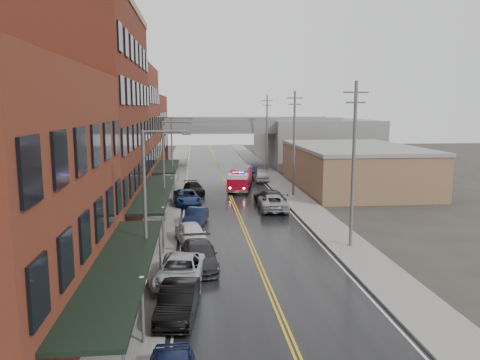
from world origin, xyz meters
TOP-DOWN VIEW (x-y plane):
  - road at (0.00, 30.00)m, footprint 11.00×160.00m
  - sidewalk_left at (-7.30, 30.00)m, footprint 3.00×160.00m
  - sidewalk_right at (7.30, 30.00)m, footprint 3.00×160.00m
  - curb_left at (-5.65, 30.00)m, footprint 0.30×160.00m
  - curb_right at (5.65, 30.00)m, footprint 0.30×160.00m
  - brick_building_b at (-13.30, 23.00)m, footprint 9.00×20.00m
  - brick_building_c at (-13.30, 40.50)m, footprint 9.00×15.00m
  - brick_building_far at (-13.30, 58.00)m, footprint 9.00×20.00m
  - tan_building at (16.00, 40.00)m, footprint 14.00×22.00m
  - right_far_block at (18.00, 70.00)m, footprint 18.00×30.00m
  - awning_0 at (-7.49, 4.00)m, footprint 2.60×16.00m
  - awning_1 at (-7.49, 23.00)m, footprint 2.60×18.00m
  - awning_2 at (-7.49, 40.50)m, footprint 2.60×13.00m
  - globe_lamp_0 at (-6.40, 2.00)m, footprint 0.44×0.44m
  - globe_lamp_1 at (-6.40, 16.00)m, footprint 0.44×0.44m
  - globe_lamp_2 at (-6.40, 30.00)m, footprint 0.44×0.44m
  - street_lamp_0 at (-6.55, 8.00)m, footprint 2.64×0.22m
  - street_lamp_1 at (-6.55, 24.00)m, footprint 2.64×0.22m
  - street_lamp_2 at (-6.55, 40.00)m, footprint 2.64×0.22m
  - utility_pole_0 at (7.20, 15.00)m, footprint 1.80×0.24m
  - utility_pole_1 at (7.20, 35.00)m, footprint 1.80×0.24m
  - utility_pole_2 at (7.20, 55.00)m, footprint 1.80×0.24m
  - overpass at (0.00, 62.00)m, footprint 40.00×10.00m
  - fire_truck at (1.49, 39.64)m, footprint 4.16×7.91m
  - parked_car_left_1 at (-5.00, 4.65)m, footprint 2.23×5.05m
  - parked_car_left_2 at (-5.00, 8.95)m, footprint 3.35×6.06m
  - parked_car_left_3 at (-3.90, 11.69)m, footprint 2.52×5.63m
  - parked_car_left_4 at (-4.40, 16.80)m, footprint 2.91×5.16m
  - parked_car_left_5 at (-4.06, 22.80)m, footprint 2.44×4.65m
  - parked_car_left_6 at (-5.00, 31.44)m, footprint 3.39×5.97m
  - parked_car_left_7 at (-4.20, 37.61)m, footprint 2.81×5.04m
  - parked_car_right_0 at (3.60, 27.92)m, footprint 3.05×6.05m
  - parked_car_right_1 at (3.74, 30.36)m, footprint 3.17×6.02m
  - parked_car_right_2 at (5.00, 46.05)m, footprint 1.86×4.60m
  - parked_car_right_3 at (4.15, 50.15)m, footprint 2.23×5.19m

SIDE VIEW (x-z plane):
  - road at x=0.00m, z-range 0.00..0.02m
  - sidewalk_left at x=-7.30m, z-range 0.00..0.15m
  - sidewalk_right at x=7.30m, z-range 0.00..0.15m
  - curb_left at x=-5.65m, z-range 0.00..0.15m
  - curb_right at x=5.65m, z-range 0.00..0.15m
  - parked_car_left_7 at x=-4.20m, z-range 0.00..1.38m
  - parked_car_left_5 at x=-4.06m, z-range 0.00..1.46m
  - parked_car_right_2 at x=5.00m, z-range 0.00..1.57m
  - parked_car_left_6 at x=-5.00m, z-range 0.00..1.57m
  - parked_car_left_3 at x=-3.90m, z-range 0.00..1.60m
  - parked_car_left_2 at x=-5.00m, z-range 0.00..1.61m
  - parked_car_left_1 at x=-5.00m, z-range 0.00..1.61m
  - parked_car_right_0 at x=3.60m, z-range 0.00..1.64m
  - parked_car_left_4 at x=-4.40m, z-range 0.00..1.66m
  - parked_car_right_3 at x=4.15m, z-range 0.00..1.66m
  - parked_car_right_1 at x=3.74m, z-range 0.00..1.67m
  - fire_truck at x=1.49m, z-range 0.12..2.89m
  - globe_lamp_0 at x=-6.40m, z-range 0.75..3.87m
  - globe_lamp_1 at x=-6.40m, z-range 0.75..3.87m
  - globe_lamp_2 at x=-6.40m, z-range 0.75..3.87m
  - tan_building at x=16.00m, z-range 0.00..5.00m
  - awning_2 at x=-7.49m, z-range 1.44..4.53m
  - awning_0 at x=-7.49m, z-range 1.44..4.53m
  - awning_1 at x=-7.49m, z-range 1.44..4.53m
  - right_far_block at x=18.00m, z-range 0.00..8.00m
  - street_lamp_0 at x=-6.55m, z-range 0.69..9.69m
  - street_lamp_1 at x=-6.55m, z-range 0.69..9.69m
  - street_lamp_2 at x=-6.55m, z-range 0.69..9.69m
  - overpass at x=0.00m, z-range 2.24..9.74m
  - brick_building_far at x=-13.30m, z-range 0.00..12.00m
  - utility_pole_0 at x=7.20m, z-range 0.31..12.31m
  - utility_pole_1 at x=7.20m, z-range 0.31..12.31m
  - utility_pole_2 at x=7.20m, z-range 0.31..12.31m
  - brick_building_c at x=-13.30m, z-range 0.00..15.00m
  - brick_building_b at x=-13.30m, z-range 0.00..18.00m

